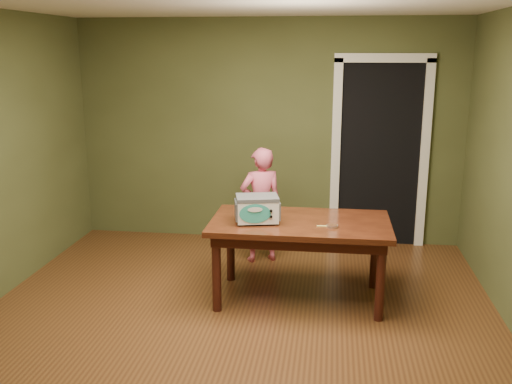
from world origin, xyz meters
TOP-DOWN VIEW (x-y plane):
  - floor at (0.00, 0.00)m, footprint 5.00×5.00m
  - room_shell at (0.00, 0.00)m, footprint 4.52×5.02m
  - doorway at (1.30, 2.78)m, footprint 1.10×0.66m
  - dining_table at (0.49, 0.79)m, footprint 1.60×0.90m
  - toy_oven at (0.12, 0.70)m, footprint 0.43×0.34m
  - baking_pan at (0.78, 0.64)m, footprint 0.10×0.10m
  - spatula at (0.74, 0.65)m, footprint 0.18×0.04m
  - child at (0.02, 1.73)m, footprint 0.54×0.46m

SIDE VIEW (x-z plane):
  - floor at x=0.00m, z-range 0.00..0.00m
  - child at x=0.02m, z-range 0.00..1.25m
  - dining_table at x=0.49m, z-range 0.28..1.03m
  - spatula at x=0.74m, z-range 0.75..0.76m
  - baking_pan at x=0.78m, z-range 0.75..0.77m
  - toy_oven at x=0.12m, z-range 0.76..1.00m
  - doorway at x=1.30m, z-range -0.07..2.18m
  - room_shell at x=0.00m, z-range 0.40..3.01m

